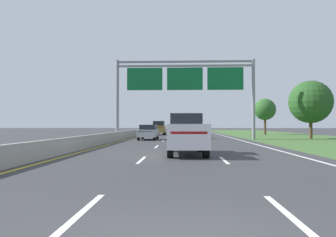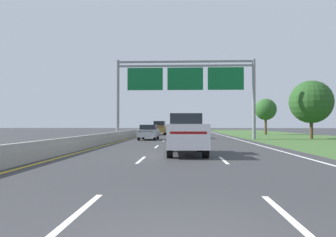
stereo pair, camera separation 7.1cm
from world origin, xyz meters
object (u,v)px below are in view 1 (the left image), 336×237
object	(u,v)px
roadside_tree_far	(265,110)
car_grey_centre_lane_suv	(183,129)
pickup_truck_white	(186,134)
car_silver_left_lane_sedan	(148,132)
car_gold_left_lane_suv	(159,128)
car_navy_centre_lane_suv	(181,128)
roadside_tree_mid	(311,102)
overhead_sign_gantry	(185,82)

from	to	relation	value
roadside_tree_far	car_grey_centre_lane_suv	bearing A→B (deg)	-134.28
pickup_truck_white	car_silver_left_lane_sedan	size ratio (longest dim) A/B	1.23
car_gold_left_lane_suv	roadside_tree_far	bearing A→B (deg)	-85.30
pickup_truck_white	car_navy_centre_lane_suv	world-z (taller)	pickup_truck_white
pickup_truck_white	car_silver_left_lane_sedan	distance (m)	17.27
car_silver_left_lane_sedan	roadside_tree_mid	world-z (taller)	roadside_tree_mid
overhead_sign_gantry	car_silver_left_lane_sedan	size ratio (longest dim) A/B	3.39
overhead_sign_gantry	car_navy_centre_lane_suv	size ratio (longest dim) A/B	3.19
pickup_truck_white	roadside_tree_mid	world-z (taller)	roadside_tree_mid
car_navy_centre_lane_suv	roadside_tree_mid	bearing A→B (deg)	-122.53
overhead_sign_gantry	pickup_truck_white	size ratio (longest dim) A/B	2.76
car_silver_left_lane_sedan	roadside_tree_far	size ratio (longest dim) A/B	0.79
car_navy_centre_lane_suv	car_silver_left_lane_sedan	world-z (taller)	car_navy_centre_lane_suv
roadside_tree_far	car_navy_centre_lane_suv	bearing A→B (deg)	-156.06
car_navy_centre_lane_suv	car_silver_left_lane_sedan	xyz separation A→B (m)	(-3.42, -11.99, -0.28)
car_gold_left_lane_suv	roadside_tree_mid	world-z (taller)	roadside_tree_mid
overhead_sign_gantry	car_silver_left_lane_sedan	xyz separation A→B (m)	(-3.82, -1.24, -5.33)
overhead_sign_gantry	car_gold_left_lane_suv	world-z (taller)	overhead_sign_gantry
car_gold_left_lane_suv	roadside_tree_far	world-z (taller)	roadside_tree_far
pickup_truck_white	car_gold_left_lane_suv	world-z (taller)	pickup_truck_white
car_navy_centre_lane_suv	roadside_tree_far	bearing A→B (deg)	-65.26
car_silver_left_lane_sedan	car_grey_centre_lane_suv	distance (m)	5.86
pickup_truck_white	car_navy_centre_lane_suv	bearing A→B (deg)	-1.07
roadside_tree_mid	roadside_tree_far	xyz separation A→B (m)	(-1.25, 15.15, -0.15)
car_navy_centre_lane_suv	roadside_tree_far	size ratio (longest dim) A/B	0.84
overhead_sign_gantry	roadside_tree_mid	bearing A→B (deg)	5.67
overhead_sign_gantry	roadside_tree_far	xyz separation A→B (m)	(12.61, 16.53, -2.22)
pickup_truck_white	car_navy_centre_lane_suv	xyz separation A→B (m)	(-0.31, 28.85, 0.02)
overhead_sign_gantry	roadside_tree_mid	xyz separation A→B (m)	(13.85, 1.38, -2.07)
car_silver_left_lane_sedan	roadside_tree_far	world-z (taller)	roadside_tree_far
car_navy_centre_lane_suv	roadside_tree_far	distance (m)	14.51
car_gold_left_lane_suv	car_silver_left_lane_sedan	bearing A→B (deg)	-179.58
car_grey_centre_lane_suv	roadside_tree_far	world-z (taller)	roadside_tree_far
car_grey_centre_lane_suv	roadside_tree_far	bearing A→B (deg)	-44.72
overhead_sign_gantry	roadside_tree_mid	world-z (taller)	overhead_sign_gantry
pickup_truck_white	car_grey_centre_lane_suv	size ratio (longest dim) A/B	1.16
pickup_truck_white	car_gold_left_lane_suv	xyz separation A→B (m)	(-3.71, 33.42, 0.02)
car_gold_left_lane_suv	roadside_tree_mid	size ratio (longest dim) A/B	0.73
car_navy_centre_lane_suv	car_silver_left_lane_sedan	distance (m)	12.48
car_navy_centre_lane_suv	car_grey_centre_lane_suv	size ratio (longest dim) A/B	1.00
car_navy_centre_lane_suv	roadside_tree_mid	size ratio (longest dim) A/B	0.73
car_grey_centre_lane_suv	roadside_tree_mid	world-z (taller)	roadside_tree_mid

